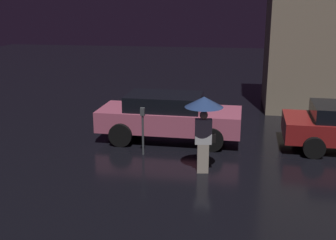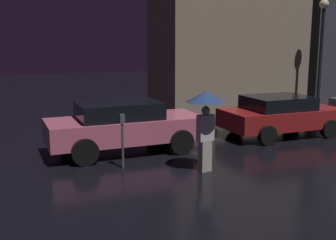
% 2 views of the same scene
% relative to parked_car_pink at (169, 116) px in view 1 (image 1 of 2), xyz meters
% --- Properties ---
extents(parked_car_pink, '(4.39, 1.93, 1.45)m').
position_rel_parked_car_pink_xyz_m(parked_car_pink, '(0.00, 0.00, 0.00)').
color(parked_car_pink, '#DB6684').
rests_on(parked_car_pink, ground).
extents(pedestrian_with_umbrella, '(0.95, 0.95, 1.96)m').
position_rel_parked_car_pink_xyz_m(pedestrian_with_umbrella, '(1.27, -2.47, 0.75)').
color(pedestrian_with_umbrella, beige).
rests_on(pedestrian_with_umbrella, ground).
extents(parking_meter, '(0.12, 0.10, 1.37)m').
position_rel_parked_car_pink_xyz_m(parking_meter, '(-0.49, -1.45, 0.06)').
color(parking_meter, '#4C5154').
rests_on(parking_meter, ground).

